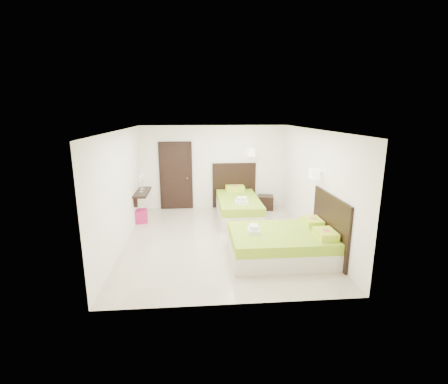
{
  "coord_description": "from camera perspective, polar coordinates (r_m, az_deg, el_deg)",
  "views": [
    {
      "loc": [
        -0.55,
        -7.32,
        2.98
      ],
      "look_at": [
        0.1,
        0.3,
        1.1
      ],
      "focal_mm": 26.0,
      "sensor_mm": 36.0,
      "label": 1
    }
  ],
  "objects": [
    {
      "name": "ottoman",
      "position": [
        9.32,
        -14.44,
        -4.13
      ],
      "size": [
        0.42,
        0.42,
        0.36
      ],
      "primitive_type": "cube",
      "rotation": [
        0.0,
        0.0,
        0.19
      ],
      "color": "#A71651",
      "rests_on": "ground"
    },
    {
      "name": "door",
      "position": [
        10.22,
        -8.44,
        2.78
      ],
      "size": [
        1.02,
        0.15,
        2.14
      ],
      "color": "black",
      "rests_on": "ground"
    },
    {
      "name": "bed_double",
      "position": [
        7.03,
        10.63,
        -8.72
      ],
      "size": [
        2.13,
        1.81,
        1.75
      ],
      "color": "beige",
      "rests_on": "ground"
    },
    {
      "name": "console_shelf",
      "position": [
        9.31,
        -14.22,
        -0.07
      ],
      "size": [
        0.35,
        1.2,
        0.78
      ],
      "color": "black",
      "rests_on": "ground"
    },
    {
      "name": "floor",
      "position": [
        7.92,
        -0.54,
        -8.28
      ],
      "size": [
        5.5,
        5.5,
        0.0
      ],
      "primitive_type": "plane",
      "color": "#BEB39E",
      "rests_on": "ground"
    },
    {
      "name": "nightstand",
      "position": [
        10.32,
        7.26,
        -1.83
      ],
      "size": [
        0.56,
        0.52,
        0.44
      ],
      "primitive_type": "cube",
      "rotation": [
        0.0,
        0.0,
        -0.18
      ],
      "color": "black",
      "rests_on": "ground"
    },
    {
      "name": "bed_single",
      "position": [
        9.46,
        2.5,
        -2.41
      ],
      "size": [
        1.38,
        2.3,
        1.89
      ],
      "color": "beige",
      "rests_on": "ground"
    }
  ]
}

